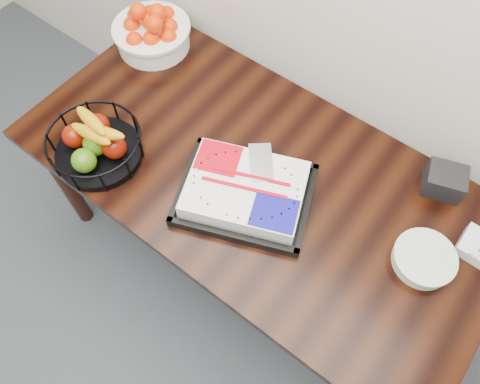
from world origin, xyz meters
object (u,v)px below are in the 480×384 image
Objects in this scene: cake_tray at (245,191)px; plate_stack at (424,259)px; table at (257,185)px; fruit_basket at (95,144)px; tangerine_bowl at (151,29)px; napkin_box at (444,181)px.

cake_tray is 2.73× the size of plate_stack.
cake_tray is at bearing -165.51° from plate_stack.
table is 0.17m from cake_tray.
plate_stack reaches higher than table.
fruit_basket reaches higher than table.
napkin_box is (1.31, 0.09, -0.04)m from tangerine_bowl.
cake_tray is 1.64× the size of fruit_basket.
table is 8.75× the size of plate_stack.
plate_stack is at bearing 4.48° from table.
cake_tray is at bearing -76.34° from table.
plate_stack is (0.64, 0.05, 0.11)m from table.
cake_tray is at bearing -25.32° from tangerine_bowl.
table is at bearing -175.52° from plate_stack.
plate_stack is (1.39, -0.21, -0.07)m from tangerine_bowl.
plate_stack is at bearing 14.49° from cake_tray.
napkin_box is at bearing 40.63° from cake_tray.
tangerine_bowl is (-0.78, 0.37, 0.05)m from cake_tray.
fruit_basket is at bearing -150.14° from table.
plate_stack is (1.15, 0.35, -0.05)m from fruit_basket.
tangerine_bowl is 1.40m from plate_stack.
table is at bearing 29.86° from fruit_basket.
plate_stack is at bearing -8.59° from tangerine_bowl.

